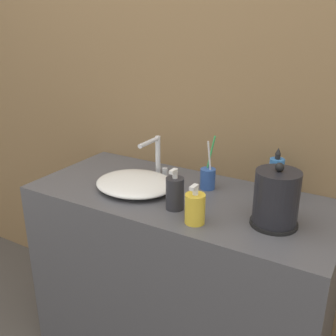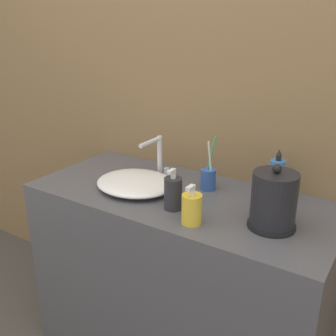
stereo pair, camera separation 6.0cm
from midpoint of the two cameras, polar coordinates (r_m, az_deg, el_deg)
wall_back at (r=1.66m, az=8.36°, el=15.70°), size 6.00×0.04×2.60m
vanity_counter at (r=1.74m, az=2.60°, el=-16.01°), size 1.20×0.53×0.80m
sink_basin at (r=1.58m, az=-3.65°, el=-2.16°), size 0.32×0.28×0.05m
faucet at (r=1.67m, az=-0.41°, el=1.96°), size 0.06×0.15×0.18m
electric_kettle at (r=1.32m, az=16.34°, el=-4.79°), size 0.16×0.16×0.22m
toothbrush_cup at (r=1.58m, az=6.96°, el=-1.50°), size 0.06×0.06×0.22m
lotion_bottle at (r=1.30m, az=4.79°, el=-5.90°), size 0.07×0.07×0.14m
shampoo_bottle at (r=1.40m, az=1.98°, el=-3.66°), size 0.07×0.07×0.15m
mouthwash_bottle at (r=1.55m, az=16.55°, el=-1.38°), size 0.06×0.06×0.19m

